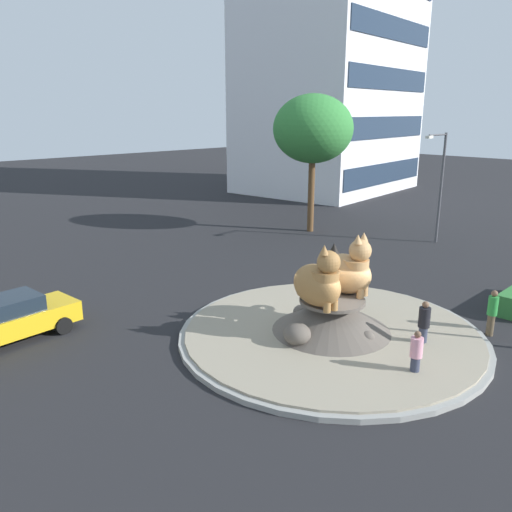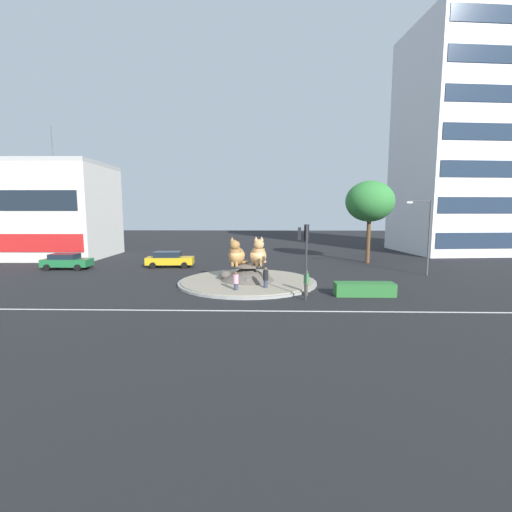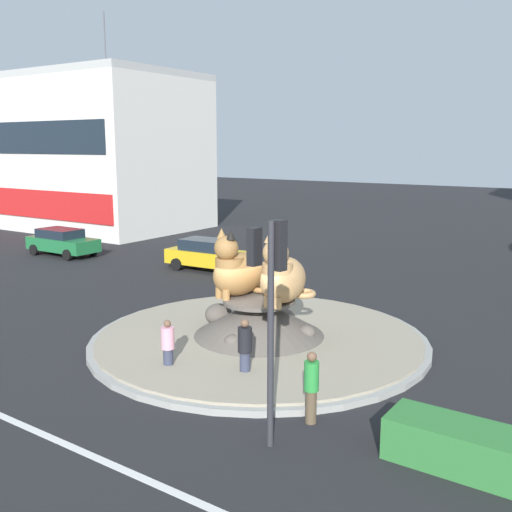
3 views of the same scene
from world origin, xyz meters
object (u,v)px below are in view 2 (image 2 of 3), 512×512
(cat_statue_tabby, at_px, (236,255))
(pedestrian_black_shirt, at_px, (266,279))
(broadleaf_tree_behind_island, at_px, (370,202))
(hatchback_near_shophouse, at_px, (67,261))
(pedestrian_pink_shirt, at_px, (236,282))
(sedan_on_far_lane, at_px, (169,259))
(pedestrian_green_shirt, at_px, (306,282))
(traffic_light_mast, at_px, (305,245))
(office_tower, at_px, (469,143))
(shophouse_block, at_px, (21,211))
(cat_statue_calico, at_px, (258,254))
(streetlight_arm, at_px, (426,232))

(cat_statue_tabby, distance_m, pedestrian_black_shirt, 3.87)
(broadleaf_tree_behind_island, relative_size, hatchback_near_shophouse, 1.98)
(pedestrian_pink_shirt, relative_size, sedan_on_far_lane, 0.32)
(pedestrian_green_shirt, relative_size, sedan_on_far_lane, 0.36)
(pedestrian_pink_shirt, bearing_deg, hatchback_near_shophouse, -100.79)
(traffic_light_mast, relative_size, pedestrian_pink_shirt, 3.12)
(pedestrian_green_shirt, height_order, pedestrian_black_shirt, pedestrian_black_shirt)
(pedestrian_black_shirt, distance_m, sedan_on_far_lane, 14.61)
(broadleaf_tree_behind_island, distance_m, pedestrian_green_shirt, 18.74)
(office_tower, relative_size, pedestrian_green_shirt, 17.41)
(sedan_on_far_lane, bearing_deg, office_tower, 17.67)
(traffic_light_mast, xyz_separation_m, sedan_on_far_lane, (-12.41, 13.28, -2.75))
(office_tower, bearing_deg, pedestrian_pink_shirt, -144.28)
(pedestrian_green_shirt, bearing_deg, pedestrian_pink_shirt, -74.86)
(shophouse_block, height_order, sedan_on_far_lane, shophouse_block)
(traffic_light_mast, bearing_deg, cat_statue_calico, 36.43)
(cat_statue_tabby, bearing_deg, broadleaf_tree_behind_island, 139.51)
(shophouse_block, distance_m, broadleaf_tree_behind_island, 42.36)
(streetlight_arm, xyz_separation_m, pedestrian_black_shirt, (-14.33, -6.73, -3.02))
(pedestrian_pink_shirt, bearing_deg, sedan_on_far_lane, -127.35)
(broadleaf_tree_behind_island, bearing_deg, traffic_light_mast, -117.95)
(traffic_light_mast, bearing_deg, pedestrian_pink_shirt, 76.21)
(traffic_light_mast, height_order, pedestrian_pink_shirt, traffic_light_mast)
(shophouse_block, relative_size, sedan_on_far_lane, 4.43)
(shophouse_block, bearing_deg, sedan_on_far_lane, -22.15)
(pedestrian_black_shirt, bearing_deg, cat_statue_calico, 171.63)
(pedestrian_pink_shirt, distance_m, sedan_on_far_lane, 13.97)
(cat_statue_tabby, distance_m, cat_statue_calico, 1.76)
(pedestrian_black_shirt, distance_m, pedestrian_pink_shirt, 2.25)
(streetlight_arm, height_order, sedan_on_far_lane, streetlight_arm)
(sedan_on_far_lane, bearing_deg, broadleaf_tree_behind_island, 5.71)
(cat_statue_tabby, height_order, traffic_light_mast, traffic_light_mast)
(pedestrian_black_shirt, bearing_deg, traffic_light_mast, 24.60)
(office_tower, bearing_deg, shophouse_block, -178.90)
(shophouse_block, bearing_deg, cat_statue_calico, -28.98)
(office_tower, bearing_deg, broadleaf_tree_behind_island, -151.25)
(pedestrian_green_shirt, distance_m, pedestrian_black_shirt, 3.03)
(sedan_on_far_lane, bearing_deg, hatchback_near_shophouse, -174.57)
(cat_statue_calico, xyz_separation_m, broadleaf_tree_behind_island, (12.02, 11.51, 4.48))
(office_tower, distance_m, pedestrian_green_shirt, 39.51)
(cat_statue_tabby, distance_m, traffic_light_mast, 7.29)
(shophouse_block, relative_size, broadleaf_tree_behind_island, 2.38)
(pedestrian_green_shirt, bearing_deg, office_tower, 156.44)
(traffic_light_mast, distance_m, shophouse_block, 39.46)
(pedestrian_black_shirt, bearing_deg, broadleaf_tree_behind_island, 121.53)
(streetlight_arm, distance_m, pedestrian_black_shirt, 16.12)
(cat_statue_tabby, distance_m, sedan_on_far_lane, 11.10)
(office_tower, height_order, pedestrian_black_shirt, office_tower)
(broadleaf_tree_behind_island, distance_m, pedestrian_pink_shirt, 21.18)
(cat_statue_tabby, relative_size, traffic_light_mast, 0.47)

